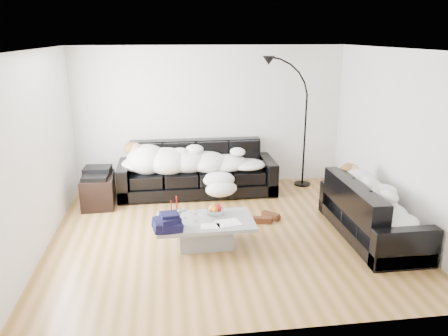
{
  "coord_description": "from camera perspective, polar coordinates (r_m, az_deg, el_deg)",
  "views": [
    {
      "loc": [
        -0.81,
        -5.78,
        2.79
      ],
      "look_at": [
        0.0,
        0.3,
        0.9
      ],
      "focal_mm": 35.0,
      "sensor_mm": 36.0,
      "label": 1
    }
  ],
  "objects": [
    {
      "name": "newspaper_b",
      "position": [
        5.75,
        -1.8,
        -7.6
      ],
      "size": [
        0.27,
        0.2,
        0.01
      ],
      "primitive_type": "cube",
      "rotation": [
        0.0,
        0.0,
        -0.08
      ],
      "color": "silver",
      "rests_on": "coffee_table"
    },
    {
      "name": "ceiling",
      "position": [
        5.84,
        0.4,
        15.26
      ],
      "size": [
        5.0,
        5.0,
        0.0
      ],
      "primitive_type": "plane",
      "color": "white",
      "rests_on": "ground"
    },
    {
      "name": "wine_glass_c",
      "position": [
        5.89,
        -3.69,
        -6.26
      ],
      "size": [
        0.07,
        0.07,
        0.15
      ],
      "primitive_type": "cylinder",
      "rotation": [
        0.0,
        0.0,
        -0.12
      ],
      "color": "white",
      "rests_on": "coffee_table"
    },
    {
      "name": "candle_left",
      "position": [
        6.07,
        -6.91,
        -5.25
      ],
      "size": [
        0.05,
        0.05,
        0.22
      ],
      "primitive_type": "cylinder",
      "rotation": [
        0.0,
        0.0,
        0.18
      ],
      "color": "maroon",
      "rests_on": "coffee_table"
    },
    {
      "name": "sofa_back",
      "position": [
        7.88,
        -3.51,
        -0.12
      ],
      "size": [
        2.79,
        0.97,
        0.91
      ],
      "primitive_type": "cube",
      "color": "black",
      "rests_on": "ground"
    },
    {
      "name": "fruit_bowl",
      "position": [
        6.08,
        -1.13,
        -5.47
      ],
      "size": [
        0.28,
        0.28,
        0.14
      ],
      "primitive_type": "cylinder",
      "rotation": [
        0.0,
        0.0,
        0.2
      ],
      "color": "white",
      "rests_on": "coffee_table"
    },
    {
      "name": "teal_cushion",
      "position": [
        6.94,
        16.44,
        -0.95
      ],
      "size": [
        0.42,
        0.38,
        0.2
      ],
      "primitive_type": "ellipsoid",
      "rotation": [
        0.0,
        0.0,
        0.24
      ],
      "color": "#0D5B46",
      "rests_on": "sofa_right"
    },
    {
      "name": "navy_jacket",
      "position": [
        5.61,
        -7.54,
        -6.51
      ],
      "size": [
        0.46,
        0.41,
        0.19
      ],
      "primitive_type": null,
      "rotation": [
        0.0,
        0.0,
        0.3
      ],
      "color": "black",
      "rests_on": "coffee_table"
    },
    {
      "name": "wine_glass_a",
      "position": [
        6.0,
        -5.21,
        -5.83
      ],
      "size": [
        0.08,
        0.08,
        0.15
      ],
      "primitive_type": "cylinder",
      "rotation": [
        0.0,
        0.0,
        0.32
      ],
      "color": "white",
      "rests_on": "coffee_table"
    },
    {
      "name": "av_cabinet",
      "position": [
        7.67,
        -16.09,
        -2.85
      ],
      "size": [
        0.55,
        0.78,
        0.52
      ],
      "primitive_type": "cube",
      "rotation": [
        0.0,
        0.0,
        0.04
      ],
      "color": "black",
      "rests_on": "ground"
    },
    {
      "name": "wall_right",
      "position": [
        6.82,
        21.69,
        3.29
      ],
      "size": [
        0.02,
        4.5,
        2.6
      ],
      "primitive_type": "cube",
      "color": "silver",
      "rests_on": "ground"
    },
    {
      "name": "sleeper_right",
      "position": [
        6.47,
        19.02,
        -3.36
      ],
      "size": [
        0.72,
        1.71,
        0.42
      ],
      "primitive_type": null,
      "rotation": [
        0.0,
        0.0,
        1.57
      ],
      "color": "white",
      "rests_on": "sofa_right"
    },
    {
      "name": "floor_lamp",
      "position": [
        8.29,
        10.54,
        4.84
      ],
      "size": [
        0.83,
        0.49,
        2.13
      ],
      "primitive_type": null,
      "rotation": [
        0.0,
        0.0,
        0.25
      ],
      "color": "black",
      "rests_on": "ground"
    },
    {
      "name": "candle_right",
      "position": [
        6.14,
        -6.2,
        -4.81
      ],
      "size": [
        0.05,
        0.05,
        0.25
      ],
      "primitive_type": "cylinder",
      "rotation": [
        0.0,
        0.0,
        0.0
      ],
      "color": "maroon",
      "rests_on": "coffee_table"
    },
    {
      "name": "sleeper_back",
      "position": [
        7.78,
        -3.51,
        1.18
      ],
      "size": [
        2.36,
        0.82,
        0.47
      ],
      "primitive_type": null,
      "color": "white",
      "rests_on": "sofa_back"
    },
    {
      "name": "newspaper_a",
      "position": [
        5.84,
        0.5,
        -7.16
      ],
      "size": [
        0.36,
        0.3,
        0.01
      ],
      "primitive_type": "cube",
      "rotation": [
        0.0,
        0.0,
        0.19
      ],
      "color": "silver",
      "rests_on": "coffee_table"
    },
    {
      "name": "wine_glass_b",
      "position": [
        5.91,
        -5.79,
        -6.07
      ],
      "size": [
        0.08,
        0.08,
        0.18
      ],
      "primitive_type": "cylinder",
      "rotation": [
        0.0,
        0.0,
        0.08
      ],
      "color": "white",
      "rests_on": "coffee_table"
    },
    {
      "name": "ground",
      "position": [
        6.47,
        0.35,
        -8.42
      ],
      "size": [
        5.0,
        5.0,
        0.0
      ],
      "primitive_type": "plane",
      "color": "olive",
      "rests_on": "ground"
    },
    {
      "name": "shoes",
      "position": [
        6.86,
        5.53,
        -6.48
      ],
      "size": [
        0.58,
        0.5,
        0.11
      ],
      "primitive_type": null,
      "rotation": [
        0.0,
        0.0,
        -0.37
      ],
      "color": "#472311",
      "rests_on": "ground"
    },
    {
      "name": "sofa_right",
      "position": [
        6.55,
        18.83,
        -5.22
      ],
      "size": [
        0.85,
        1.99,
        0.81
      ],
      "primitive_type": "cube",
      "rotation": [
        0.0,
        0.0,
        1.57
      ],
      "color": "black",
      "rests_on": "ground"
    },
    {
      "name": "stereo",
      "position": [
        7.57,
        -16.29,
        -0.54
      ],
      "size": [
        0.46,
        0.37,
        0.13
      ],
      "primitive_type": "cube",
      "rotation": [
        0.0,
        0.0,
        -0.07
      ],
      "color": "black",
      "rests_on": "av_cabinet"
    },
    {
      "name": "wall_back",
      "position": [
        8.21,
        -1.8,
        6.66
      ],
      "size": [
        5.0,
        0.02,
        2.6
      ],
      "primitive_type": "cube",
      "color": "silver",
      "rests_on": "ground"
    },
    {
      "name": "coffee_table",
      "position": [
        6.02,
        -2.44,
        -8.47
      ],
      "size": [
        1.32,
        0.78,
        0.38
      ],
      "primitive_type": "cube",
      "rotation": [
        0.0,
        0.0,
        0.01
      ],
      "color": "#939699",
      "rests_on": "ground"
    },
    {
      "name": "wall_left",
      "position": [
        6.21,
        -23.15,
        1.83
      ],
      "size": [
        0.02,
        4.5,
        2.6
      ],
      "primitive_type": "cube",
      "color": "silver",
      "rests_on": "ground"
    }
  ]
}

